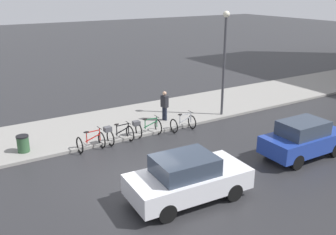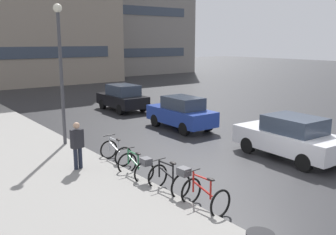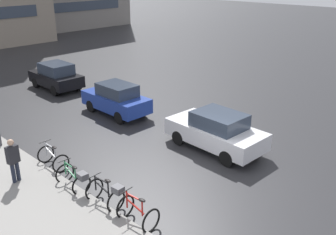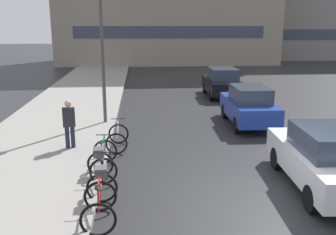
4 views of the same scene
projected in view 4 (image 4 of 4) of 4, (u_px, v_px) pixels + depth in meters
ground_plane at (248, 204)px, 8.97m from camera, size 140.00×140.00×0.00m
sidewalk_kerb at (69, 110)px, 18.18m from camera, size 4.80×60.00×0.14m
bicycle_nearest at (99, 206)px, 8.02m from camera, size 0.82×1.17×1.00m
bicycle_second at (102, 176)px, 9.30m from camera, size 0.82×1.39×1.01m
bicycle_third at (102, 155)px, 10.84m from camera, size 0.79×1.43×0.94m
bicycle_farthest at (118, 137)px, 12.81m from camera, size 0.74×1.18×0.95m
car_white at (327, 158)px, 9.67m from camera, size 2.13×4.34×1.64m
car_blue at (249, 106)px, 15.69m from camera, size 1.76×3.91×1.66m
car_black at (222, 82)px, 21.74m from camera, size 1.89×3.86×1.68m
pedestrian at (69, 123)px, 12.38m from camera, size 0.44×0.31×1.77m
streetlamp at (102, 38)px, 14.97m from camera, size 0.36×0.36×5.87m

